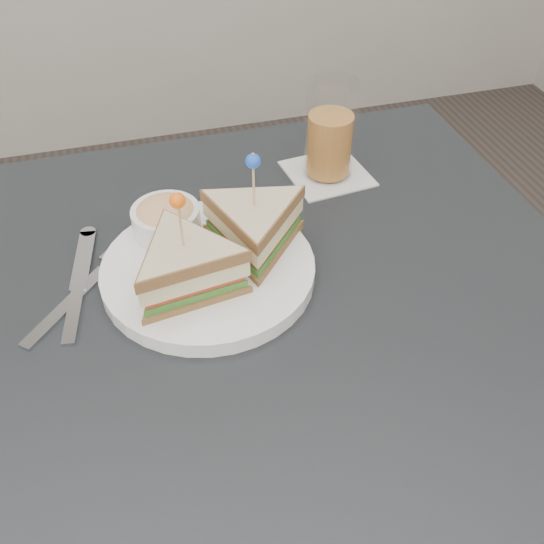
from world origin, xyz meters
The scene contains 5 objects.
table centered at (0.00, 0.00, 0.67)m, with size 0.80×0.80×0.75m.
plate_meal centered at (-0.04, 0.08, 0.79)m, with size 0.33×0.33×0.15m.
cutlery_fork centered at (-0.18, 0.10, 0.75)m, with size 0.16×0.17×0.01m.
cutlery_knife centered at (-0.20, 0.10, 0.75)m, with size 0.05×0.20×0.01m.
drink_set centered at (0.16, 0.24, 0.81)m, with size 0.12×0.12×0.14m.
Camera 1 is at (-0.12, -0.45, 1.24)m, focal length 40.00 mm.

